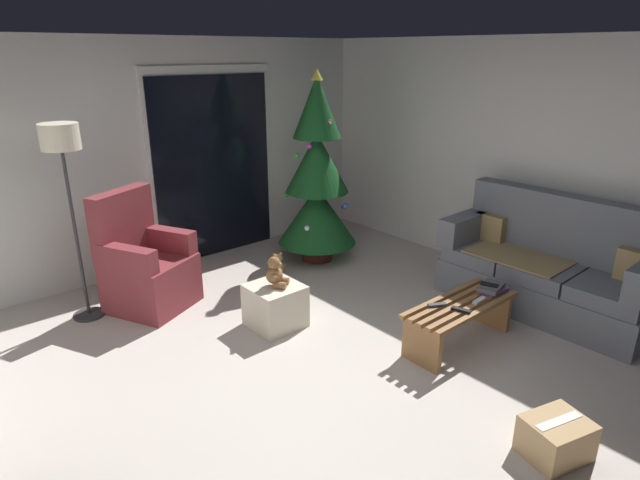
{
  "coord_description": "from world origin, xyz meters",
  "views": [
    {
      "loc": [
        -2.32,
        -2.45,
        2.35
      ],
      "look_at": [
        0.4,
        0.7,
        0.85
      ],
      "focal_mm": 29.58,
      "sensor_mm": 36.0,
      "label": 1
    }
  ],
  "objects_px": {
    "teddy_bear_chestnut": "(275,273)",
    "remote_black": "(461,310)",
    "cell_phone": "(490,285)",
    "ottoman": "(275,305)",
    "coffee_table": "(460,316)",
    "remote_white": "(479,300)",
    "book_stack": "(492,288)",
    "floor_lamp": "(63,157)",
    "teddy_bear_honey_by_tree": "(277,266)",
    "remote_graphite": "(437,305)",
    "couch": "(548,269)",
    "christmas_tree": "(317,181)",
    "armchair": "(145,267)",
    "cardboard_box_taped_mid_floor": "(556,438)"
  },
  "relations": [
    {
      "from": "coffee_table",
      "to": "remote_white",
      "type": "xyz_separation_m",
      "value": [
        0.13,
        -0.09,
        0.14
      ]
    },
    {
      "from": "teddy_bear_chestnut",
      "to": "cardboard_box_taped_mid_floor",
      "type": "height_order",
      "value": "teddy_bear_chestnut"
    },
    {
      "from": "floor_lamp",
      "to": "ottoman",
      "type": "bearing_deg",
      "value": -46.45
    },
    {
      "from": "coffee_table",
      "to": "floor_lamp",
      "type": "xyz_separation_m",
      "value": [
        -2.2,
        2.56,
        1.25
      ]
    },
    {
      "from": "coffee_table",
      "to": "remote_graphite",
      "type": "relative_size",
      "value": 7.05
    },
    {
      "from": "floor_lamp",
      "to": "cardboard_box_taped_mid_floor",
      "type": "bearing_deg",
      "value": -67.42
    },
    {
      "from": "teddy_bear_honey_by_tree",
      "to": "cardboard_box_taped_mid_floor",
      "type": "xyz_separation_m",
      "value": [
        -0.34,
        -3.31,
        0.0
      ]
    },
    {
      "from": "remote_graphite",
      "to": "cell_phone",
      "type": "bearing_deg",
      "value": -74.7
    },
    {
      "from": "couch",
      "to": "ottoman",
      "type": "relative_size",
      "value": 4.44
    },
    {
      "from": "couch",
      "to": "remote_black",
      "type": "height_order",
      "value": "couch"
    },
    {
      "from": "book_stack",
      "to": "coffee_table",
      "type": "bearing_deg",
      "value": 171.99
    },
    {
      "from": "book_stack",
      "to": "remote_black",
      "type": "bearing_deg",
      "value": -175.74
    },
    {
      "from": "christmas_tree",
      "to": "floor_lamp",
      "type": "height_order",
      "value": "christmas_tree"
    },
    {
      "from": "remote_graphite",
      "to": "book_stack",
      "type": "bearing_deg",
      "value": -75.39
    },
    {
      "from": "christmas_tree",
      "to": "armchair",
      "type": "distance_m",
      "value": 2.11
    },
    {
      "from": "remote_black",
      "to": "armchair",
      "type": "bearing_deg",
      "value": -73.91
    },
    {
      "from": "book_stack",
      "to": "remote_graphite",
      "type": "bearing_deg",
      "value": 165.97
    },
    {
      "from": "remote_graphite",
      "to": "cell_phone",
      "type": "distance_m",
      "value": 0.57
    },
    {
      "from": "remote_black",
      "to": "cardboard_box_taped_mid_floor",
      "type": "bearing_deg",
      "value": 48.4
    },
    {
      "from": "remote_black",
      "to": "remote_white",
      "type": "bearing_deg",
      "value": 164.57
    },
    {
      "from": "armchair",
      "to": "teddy_bear_chestnut",
      "type": "distance_m",
      "value": 1.34
    },
    {
      "from": "cell_phone",
      "to": "remote_black",
      "type": "bearing_deg",
      "value": 167.05
    },
    {
      "from": "remote_graphite",
      "to": "cell_phone",
      "type": "xyz_separation_m",
      "value": [
        0.55,
        -0.13,
        0.06
      ]
    },
    {
      "from": "coffee_table",
      "to": "remote_black",
      "type": "relative_size",
      "value": 7.05
    },
    {
      "from": "teddy_bear_chestnut",
      "to": "remote_black",
      "type": "bearing_deg",
      "value": -58.05
    },
    {
      "from": "remote_graphite",
      "to": "armchair",
      "type": "xyz_separation_m",
      "value": [
        -1.47,
        2.31,
        0.01
      ]
    },
    {
      "from": "couch",
      "to": "remote_graphite",
      "type": "xyz_separation_m",
      "value": [
        -1.39,
        0.23,
        -0.0
      ]
    },
    {
      "from": "couch",
      "to": "remote_graphite",
      "type": "bearing_deg",
      "value": 170.56
    },
    {
      "from": "cell_phone",
      "to": "ottoman",
      "type": "height_order",
      "value": "cell_phone"
    },
    {
      "from": "remote_white",
      "to": "couch",
      "type": "bearing_deg",
      "value": -96.43
    },
    {
      "from": "book_stack",
      "to": "floor_lamp",
      "type": "distance_m",
      "value": 3.82
    },
    {
      "from": "coffee_table",
      "to": "christmas_tree",
      "type": "height_order",
      "value": "christmas_tree"
    },
    {
      "from": "couch",
      "to": "teddy_bear_chestnut",
      "type": "relative_size",
      "value": 6.85
    },
    {
      "from": "teddy_bear_chestnut",
      "to": "teddy_bear_honey_by_tree",
      "type": "bearing_deg",
      "value": 53.15
    },
    {
      "from": "coffee_table",
      "to": "cardboard_box_taped_mid_floor",
      "type": "relative_size",
      "value": 2.48
    },
    {
      "from": "coffee_table",
      "to": "floor_lamp",
      "type": "relative_size",
      "value": 0.62
    },
    {
      "from": "ottoman",
      "to": "armchair",
      "type": "bearing_deg",
      "value": 121.71
    },
    {
      "from": "floor_lamp",
      "to": "teddy_bear_chestnut",
      "type": "height_order",
      "value": "floor_lamp"
    },
    {
      "from": "remote_white",
      "to": "armchair",
      "type": "height_order",
      "value": "armchair"
    },
    {
      "from": "couch",
      "to": "cell_phone",
      "type": "height_order",
      "value": "couch"
    },
    {
      "from": "cardboard_box_taped_mid_floor",
      "to": "christmas_tree",
      "type": "bearing_deg",
      "value": 73.64
    },
    {
      "from": "coffee_table",
      "to": "armchair",
      "type": "relative_size",
      "value": 0.97
    },
    {
      "from": "ottoman",
      "to": "teddy_bear_honey_by_tree",
      "type": "height_order",
      "value": "ottoman"
    },
    {
      "from": "remote_black",
      "to": "floor_lamp",
      "type": "distance_m",
      "value": 3.54
    },
    {
      "from": "ottoman",
      "to": "remote_white",
      "type": "bearing_deg",
      "value": -50.71
    },
    {
      "from": "armchair",
      "to": "cardboard_box_taped_mid_floor",
      "type": "height_order",
      "value": "armchair"
    },
    {
      "from": "remote_black",
      "to": "teddy_bear_honey_by_tree",
      "type": "relative_size",
      "value": 0.55
    },
    {
      "from": "remote_graphite",
      "to": "remote_white",
      "type": "bearing_deg",
      "value": -89.41
    },
    {
      "from": "teddy_bear_honey_by_tree",
      "to": "remote_black",
      "type": "bearing_deg",
      "value": -85.38
    },
    {
      "from": "remote_white",
      "to": "teddy_bear_chestnut",
      "type": "xyz_separation_m",
      "value": [
        -1.1,
        1.35,
        0.12
      ]
    }
  ]
}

